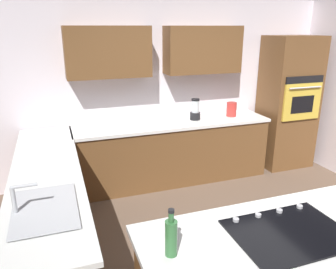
{
  "coord_description": "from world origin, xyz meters",
  "views": [
    {
      "loc": [
        1.67,
        2.56,
        2.2
      ],
      "look_at": [
        0.48,
        -0.85,
        1.02
      ],
      "focal_mm": 35.52,
      "sensor_mm": 36.0,
      "label": 1
    }
  ],
  "objects_px": {
    "cooktop": "(289,232)",
    "oil_bottle": "(171,237)",
    "wall_oven": "(288,103)",
    "blender": "(195,111)",
    "sink_unit": "(44,208)",
    "kettle": "(231,109)"
  },
  "relations": [
    {
      "from": "kettle",
      "to": "wall_oven",
      "type": "bearing_deg",
      "value": 178.07
    },
    {
      "from": "cooktop",
      "to": "kettle",
      "type": "relative_size",
      "value": 3.6
    },
    {
      "from": "sink_unit",
      "to": "cooktop",
      "type": "height_order",
      "value": "sink_unit"
    },
    {
      "from": "blender",
      "to": "cooktop",
      "type": "bearing_deg",
      "value": 78.89
    },
    {
      "from": "oil_bottle",
      "to": "sink_unit",
      "type": "bearing_deg",
      "value": -47.32
    },
    {
      "from": "blender",
      "to": "sink_unit",
      "type": "bearing_deg",
      "value": 43.25
    },
    {
      "from": "wall_oven",
      "to": "sink_unit",
      "type": "xyz_separation_m",
      "value": [
        3.68,
        1.92,
        -0.12
      ]
    },
    {
      "from": "wall_oven",
      "to": "cooktop",
      "type": "bearing_deg",
      "value": 52.1
    },
    {
      "from": "wall_oven",
      "to": "blender",
      "type": "distance_m",
      "value": 1.6
    },
    {
      "from": "sink_unit",
      "to": "oil_bottle",
      "type": "height_order",
      "value": "oil_bottle"
    },
    {
      "from": "sink_unit",
      "to": "oil_bottle",
      "type": "xyz_separation_m",
      "value": [
        -0.72,
        0.78,
        0.11
      ]
    },
    {
      "from": "blender",
      "to": "oil_bottle",
      "type": "bearing_deg",
      "value": 63.63
    },
    {
      "from": "blender",
      "to": "oil_bottle",
      "type": "xyz_separation_m",
      "value": [
        1.36,
        2.74,
        -0.01
      ]
    },
    {
      "from": "sink_unit",
      "to": "blender",
      "type": "height_order",
      "value": "blender"
    },
    {
      "from": "cooktop",
      "to": "kettle",
      "type": "xyz_separation_m",
      "value": [
        -1.15,
        -2.79,
        0.1
      ]
    },
    {
      "from": "sink_unit",
      "to": "cooktop",
      "type": "relative_size",
      "value": 0.92
    },
    {
      "from": "cooktop",
      "to": "kettle",
      "type": "bearing_deg",
      "value": -112.35
    },
    {
      "from": "blender",
      "to": "oil_bottle",
      "type": "relative_size",
      "value": 1.01
    },
    {
      "from": "oil_bottle",
      "to": "cooktop",
      "type": "bearing_deg",
      "value": 176.03
    },
    {
      "from": "oil_bottle",
      "to": "wall_oven",
      "type": "bearing_deg",
      "value": -137.56
    },
    {
      "from": "cooktop",
      "to": "oil_bottle",
      "type": "xyz_separation_m",
      "value": [
        0.81,
        -0.06,
        0.12
      ]
    },
    {
      "from": "blender",
      "to": "kettle",
      "type": "xyz_separation_m",
      "value": [
        -0.6,
        0.0,
        -0.03
      ]
    }
  ]
}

